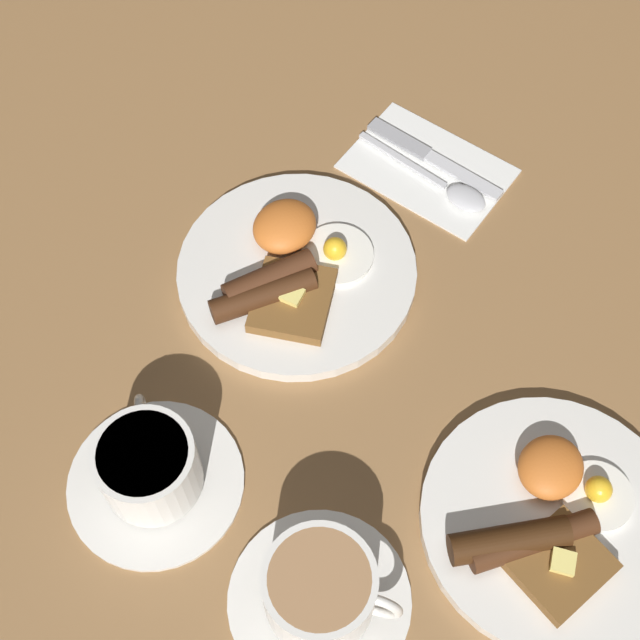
{
  "coord_description": "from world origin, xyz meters",
  "views": [
    {
      "loc": [
        0.38,
        0.33,
        0.78
      ],
      "look_at": [
        0.04,
        0.06,
        0.03
      ],
      "focal_mm": 50.0,
      "sensor_mm": 36.0,
      "label": 1
    }
  ],
  "objects": [
    {
      "name": "ground_plane",
      "position": [
        0.0,
        0.0,
        0.0
      ],
      "size": [
        3.0,
        3.0,
        0.0
      ],
      "primitive_type": "plane",
      "color": "olive"
    },
    {
      "name": "breakfast_plate_near",
      "position": [
        0.0,
        -0.0,
        0.01
      ],
      "size": [
        0.25,
        0.25,
        0.05
      ],
      "color": "silver",
      "rests_on": "ground_plane"
    },
    {
      "name": "breakfast_plate_far",
      "position": [
        0.07,
        0.34,
        0.01
      ],
      "size": [
        0.23,
        0.23,
        0.04
      ],
      "color": "silver",
      "rests_on": "ground_plane"
    },
    {
      "name": "teacup_near",
      "position": [
        0.25,
        0.04,
        0.03
      ],
      "size": [
        0.16,
        0.16,
        0.08
      ],
      "color": "silver",
      "rests_on": "ground_plane"
    },
    {
      "name": "teacup_far",
      "position": [
        0.25,
        0.22,
        0.03
      ],
      "size": [
        0.16,
        0.16,
        0.08
      ],
      "color": "silver",
      "rests_on": "ground_plane"
    },
    {
      "name": "napkin",
      "position": [
        -0.2,
        0.03,
        0.0
      ],
      "size": [
        0.12,
        0.18,
        0.01
      ],
      "primitive_type": "cube",
      "rotation": [
        0.0,
        0.0,
        0.03
      ],
      "color": "white",
      "rests_on": "ground_plane"
    },
    {
      "name": "knife",
      "position": [
        -0.21,
        0.02,
        0.01
      ],
      "size": [
        0.02,
        0.17,
        0.01
      ],
      "rotation": [
        0.0,
        0.0,
        1.58
      ],
      "color": "silver",
      "rests_on": "napkin"
    },
    {
      "name": "spoon",
      "position": [
        -0.19,
        0.07,
        0.01
      ],
      "size": [
        0.03,
        0.16,
        0.01
      ],
      "rotation": [
        0.0,
        0.0,
        1.54
      ],
      "color": "silver",
      "rests_on": "napkin"
    }
  ]
}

